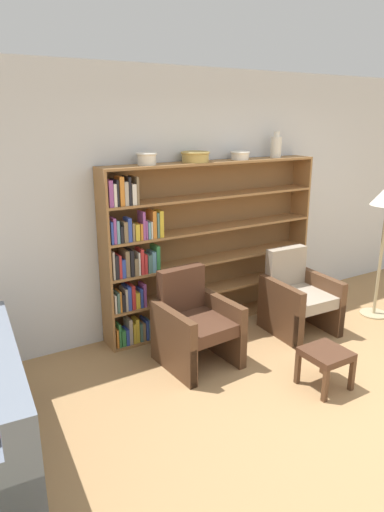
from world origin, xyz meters
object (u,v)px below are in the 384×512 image
Objects in this scene: bookshelf at (193,247)px; armchair_cushioned at (298,296)px; bowl_slate at (147,158)px; vase_tall at (276,146)px; armchair_leather at (195,323)px; bowl_cream at (240,155)px; footstool at (326,357)px; bowl_olive at (195,156)px.

armchair_cushioned is at bearing -37.64° from bookshelf.
vase_tall is at bearing 0.00° from bowl_slate.
bowl_slate is 0.70× the size of vase_tall.
bookshelf reaches higher than armchair_leather.
bowl_cream is at bearing 180.00° from vase_tall.
bowl_olive is at bearing 100.71° from footstool.
vase_tall reaches higher than footstool.
bowl_cream is 0.51m from vase_tall.
armchair_cushioned is at bearing -25.32° from bowl_slate.
armchair_leather is at bearing 127.34° from footstool.
armchair_cushioned is 2.45× the size of footstool.
armchair_cushioned is (-0.18, -0.68, -1.55)m from vase_tall.
footstool is at bearing -98.86° from bowl_cream.
bowl_cream is 0.75× the size of vase_tall.
vase_tall is 1.70m from armchair_cushioned.
bowl_cream is (1.12, 0.00, -0.02)m from bowl_slate.
bookshelf is at bearing 128.76° from bowl_olive.
bowl_slate is 0.55m from bowl_olive.
footstool is (0.86, -1.65, -1.60)m from bowl_slate.
armchair_cushioned is at bearing 58.85° from footstool.
footstool is at bearing -79.29° from bowl_olive.
bowl_cream is 2.30m from footstool.
footstool is (-0.58, -0.96, -0.11)m from armchair_cushioned.
bowl_cream is 0.24× the size of armchair_cushioned.
bowl_slate is at bearing 117.56° from footstool.
bookshelf is at bearing 2.01° from bowl_slate.
armchair_leather is (-1.49, -0.68, -1.55)m from vase_tall.
bookshelf is 8.88× the size of vase_tall.
vase_tall is at bearing -101.93° from armchair_cushioned.
bowl_slate is at bearing 180.00° from bowl_cream.
footstool is (0.33, -1.66, -0.62)m from bookshelf.
vase_tall is (1.62, 0.00, 0.06)m from bowl_slate.
armchair_cushioned is (0.33, -0.68, -1.48)m from bowl_cream.
bookshelf is at bearing -123.92° from armchair_leather.
bookshelf is 0.97m from bowl_olive.
bowl_cream is at bearing -61.79° from armchair_cushioned.
armchair_cushioned is (0.89, -0.68, -1.49)m from bowl_olive.
bowl_olive is 0.34× the size of armchair_leather.
footstool is (0.31, -1.65, -1.59)m from bowl_olive.
bowl_olive is 2.31m from footstool.
armchair_leather is at bearing 2.68° from armchair_cushioned.
bowl_slate is 0.23× the size of armchair_cushioned.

